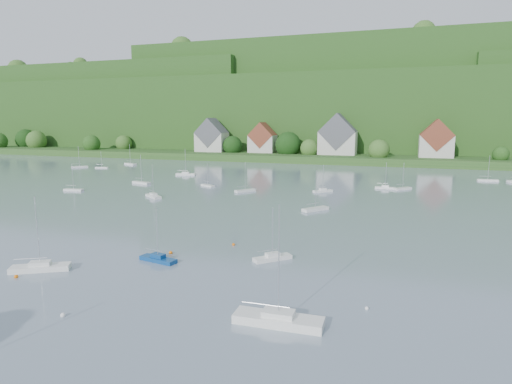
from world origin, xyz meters
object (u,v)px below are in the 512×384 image
near_sailboat_0 (40,267)px  near_sailboat_3 (273,257)px  near_sailboat_1 (158,258)px  near_sailboat_4 (278,319)px

near_sailboat_0 → near_sailboat_3: (25.45, 12.66, -0.06)m
near_sailboat_0 → near_sailboat_3: near_sailboat_0 is taller
near_sailboat_1 → near_sailboat_3: 14.73m
near_sailboat_0 → near_sailboat_1: near_sailboat_0 is taller
near_sailboat_0 → near_sailboat_1: bearing=3.4°
near_sailboat_3 → near_sailboat_4: bearing=-116.5°
near_sailboat_0 → near_sailboat_1: 13.86m
near_sailboat_1 → near_sailboat_4: (19.29, -11.81, 0.11)m
near_sailboat_3 → near_sailboat_4: near_sailboat_4 is taller
near_sailboat_3 → near_sailboat_4: 17.84m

